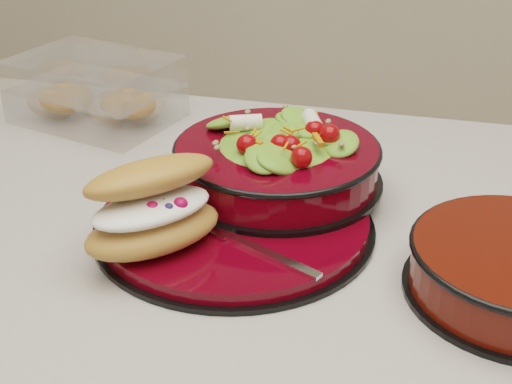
% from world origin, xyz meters
% --- Properties ---
extents(dinner_plate, '(0.32, 0.32, 0.02)m').
position_xyz_m(dinner_plate, '(0.13, -0.02, 0.91)').
color(dinner_plate, black).
rests_on(dinner_plate, island_counter).
extents(salad_bowl, '(0.25, 0.25, 0.10)m').
position_xyz_m(salad_bowl, '(0.15, 0.06, 0.96)').
color(salad_bowl, black).
rests_on(salad_bowl, dinner_plate).
extents(croissant, '(0.16, 0.17, 0.09)m').
position_xyz_m(croissant, '(0.07, -0.10, 0.96)').
color(croissant, '#BA7539').
rests_on(croissant, dinner_plate).
extents(fork, '(0.14, 0.08, 0.00)m').
position_xyz_m(fork, '(0.17, -0.09, 0.92)').
color(fork, silver).
rests_on(fork, dinner_plate).
extents(pastry_box, '(0.26, 0.22, 0.09)m').
position_xyz_m(pastry_box, '(-0.16, 0.24, 0.95)').
color(pastry_box, white).
rests_on(pastry_box, island_counter).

